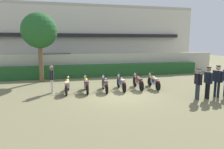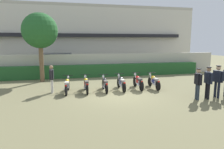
{
  "view_description": "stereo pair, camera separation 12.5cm",
  "coord_description": "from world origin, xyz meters",
  "px_view_note": "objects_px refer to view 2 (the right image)",
  "views": [
    {
      "loc": [
        -2.95,
        -10.68,
        2.94
      ],
      "look_at": [
        0.0,
        1.45,
        0.94
      ],
      "focal_mm": 32.76,
      "sensor_mm": 36.0,
      "label": 1
    },
    {
      "loc": [
        -2.83,
        -10.71,
        2.94
      ],
      "look_at": [
        0.0,
        1.45,
        0.94
      ],
      "focal_mm": 32.76,
      "sensor_mm": 36.0,
      "label": 2
    }
  ],
  "objects_px": {
    "tree_near_inspector": "(40,31)",
    "inspector_person": "(52,77)",
    "motorcycle_in_row_4": "(138,82)",
    "motorcycle_in_row_5": "(154,81)",
    "motorcycle_in_row_2": "(105,84)",
    "motorcycle_in_row_0": "(67,85)",
    "parked_car": "(59,63)",
    "motorcycle_in_row_1": "(86,84)",
    "officer_0": "(198,81)",
    "officer_2": "(218,79)",
    "officer_1": "(208,80)",
    "motorcycle_in_row_3": "(121,83)"
  },
  "relations": [
    {
      "from": "inspector_person",
      "to": "tree_near_inspector",
      "type": "bearing_deg",
      "value": 103.57
    },
    {
      "from": "inspector_person",
      "to": "parked_car",
      "type": "bearing_deg",
      "value": 88.56
    },
    {
      "from": "officer_0",
      "to": "officer_2",
      "type": "bearing_deg",
      "value": -162.77
    },
    {
      "from": "motorcycle_in_row_2",
      "to": "motorcycle_in_row_1",
      "type": "bearing_deg",
      "value": 90.05
    },
    {
      "from": "motorcycle_in_row_2",
      "to": "officer_1",
      "type": "distance_m",
      "value": 5.68
    },
    {
      "from": "motorcycle_in_row_0",
      "to": "motorcycle_in_row_4",
      "type": "xyz_separation_m",
      "value": [
        4.38,
        0.02,
        0.01
      ]
    },
    {
      "from": "motorcycle_in_row_0",
      "to": "inspector_person",
      "type": "height_order",
      "value": "inspector_person"
    },
    {
      "from": "parked_car",
      "to": "motorcycle_in_row_4",
      "type": "xyz_separation_m",
      "value": [
        5.04,
        -7.94,
        -0.48
      ]
    },
    {
      "from": "officer_1",
      "to": "officer_2",
      "type": "xyz_separation_m",
      "value": [
        0.64,
        0.08,
        0.04
      ]
    },
    {
      "from": "motorcycle_in_row_2",
      "to": "officer_2",
      "type": "relative_size",
      "value": 1.06
    },
    {
      "from": "tree_near_inspector",
      "to": "inspector_person",
      "type": "distance_m",
      "value": 4.74
    },
    {
      "from": "officer_0",
      "to": "motorcycle_in_row_3",
      "type": "bearing_deg",
      "value": -29.51
    },
    {
      "from": "tree_near_inspector",
      "to": "inspector_person",
      "type": "height_order",
      "value": "tree_near_inspector"
    },
    {
      "from": "motorcycle_in_row_5",
      "to": "motorcycle_in_row_4",
      "type": "bearing_deg",
      "value": 86.79
    },
    {
      "from": "tree_near_inspector",
      "to": "motorcycle_in_row_2",
      "type": "xyz_separation_m",
      "value": [
        3.98,
        -4.01,
        -3.27
      ]
    },
    {
      "from": "parked_car",
      "to": "motorcycle_in_row_4",
      "type": "relative_size",
      "value": 2.39
    },
    {
      "from": "tree_near_inspector",
      "to": "motorcycle_in_row_1",
      "type": "bearing_deg",
      "value": -54.26
    },
    {
      "from": "officer_2",
      "to": "motorcycle_in_row_4",
      "type": "bearing_deg",
      "value": -45.58
    },
    {
      "from": "tree_near_inspector",
      "to": "inspector_person",
      "type": "xyz_separation_m",
      "value": [
        0.9,
        -3.75,
        -2.76
      ]
    },
    {
      "from": "inspector_person",
      "to": "motorcycle_in_row_4",
      "type": "bearing_deg",
      "value": -1.69
    },
    {
      "from": "officer_1",
      "to": "officer_2",
      "type": "distance_m",
      "value": 0.64
    },
    {
      "from": "parked_car",
      "to": "motorcycle_in_row_5",
      "type": "bearing_deg",
      "value": -47.72
    },
    {
      "from": "inspector_person",
      "to": "officer_1",
      "type": "relative_size",
      "value": 0.96
    },
    {
      "from": "parked_car",
      "to": "tree_near_inspector",
      "type": "height_order",
      "value": "tree_near_inspector"
    },
    {
      "from": "parked_car",
      "to": "officer_2",
      "type": "height_order",
      "value": "parked_car"
    },
    {
      "from": "motorcycle_in_row_4",
      "to": "motorcycle_in_row_5",
      "type": "bearing_deg",
      "value": -93.0
    },
    {
      "from": "motorcycle_in_row_2",
      "to": "motorcycle_in_row_5",
      "type": "relative_size",
      "value": 0.96
    },
    {
      "from": "motorcycle_in_row_2",
      "to": "motorcycle_in_row_5",
      "type": "xyz_separation_m",
      "value": [
        3.19,
        0.01,
        0.01
      ]
    },
    {
      "from": "motorcycle_in_row_1",
      "to": "motorcycle_in_row_4",
      "type": "distance_m",
      "value": 3.29
    },
    {
      "from": "motorcycle_in_row_0",
      "to": "officer_1",
      "type": "distance_m",
      "value": 7.7
    },
    {
      "from": "motorcycle_in_row_0",
      "to": "motorcycle_in_row_5",
      "type": "height_order",
      "value": "motorcycle_in_row_0"
    },
    {
      "from": "officer_0",
      "to": "officer_2",
      "type": "distance_m",
      "value": 1.24
    },
    {
      "from": "motorcycle_in_row_5",
      "to": "motorcycle_in_row_1",
      "type": "bearing_deg",
      "value": 91.93
    },
    {
      "from": "parked_car",
      "to": "officer_1",
      "type": "relative_size",
      "value": 2.78
    },
    {
      "from": "motorcycle_in_row_0",
      "to": "motorcycle_in_row_5",
      "type": "relative_size",
      "value": 1.01
    },
    {
      "from": "tree_near_inspector",
      "to": "officer_0",
      "type": "relative_size",
      "value": 3.1
    },
    {
      "from": "motorcycle_in_row_3",
      "to": "inspector_person",
      "type": "height_order",
      "value": "inspector_person"
    },
    {
      "from": "tree_near_inspector",
      "to": "motorcycle_in_row_4",
      "type": "xyz_separation_m",
      "value": [
        6.14,
        -3.9,
        -3.25
      ]
    },
    {
      "from": "tree_near_inspector",
      "to": "motorcycle_in_row_0",
      "type": "distance_m",
      "value": 5.39
    },
    {
      "from": "tree_near_inspector",
      "to": "motorcycle_in_row_2",
      "type": "distance_m",
      "value": 6.53
    },
    {
      "from": "parked_car",
      "to": "motorcycle_in_row_4",
      "type": "distance_m",
      "value": 9.42
    },
    {
      "from": "motorcycle_in_row_3",
      "to": "officer_2",
      "type": "distance_m",
      "value": 5.34
    },
    {
      "from": "officer_0",
      "to": "inspector_person",
      "type": "bearing_deg",
      "value": -10.02
    },
    {
      "from": "motorcycle_in_row_4",
      "to": "inspector_person",
      "type": "height_order",
      "value": "inspector_person"
    },
    {
      "from": "officer_0",
      "to": "motorcycle_in_row_2",
      "type": "bearing_deg",
      "value": -20.89
    },
    {
      "from": "motorcycle_in_row_1",
      "to": "officer_2",
      "type": "xyz_separation_m",
      "value": [
        6.62,
        -2.85,
        0.57
      ]
    },
    {
      "from": "motorcycle_in_row_0",
      "to": "inspector_person",
      "type": "distance_m",
      "value": 1.01
    },
    {
      "from": "officer_2",
      "to": "motorcycle_in_row_1",
      "type": "bearing_deg",
      "value": -27.66
    },
    {
      "from": "parked_car",
      "to": "inspector_person",
      "type": "distance_m",
      "value": 7.79
    },
    {
      "from": "motorcycle_in_row_4",
      "to": "officer_0",
      "type": "relative_size",
      "value": 1.2
    }
  ]
}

